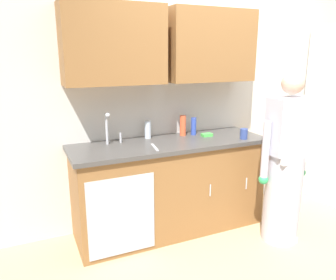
# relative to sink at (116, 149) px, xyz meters

# --- Properties ---
(ground_plane) EXTENTS (9.00, 9.00, 0.00)m
(ground_plane) POSITION_rel_sink_xyz_m (1.10, -0.71, -0.93)
(ground_plane) COLOR tan
(kitchen_wall_with_uppers) EXTENTS (4.80, 0.44, 2.70)m
(kitchen_wall_with_uppers) POSITION_rel_sink_xyz_m (0.96, 0.29, 0.55)
(kitchen_wall_with_uppers) COLOR beige
(kitchen_wall_with_uppers) RESTS_ON ground
(counter_cabinet) EXTENTS (1.90, 0.62, 0.90)m
(counter_cabinet) POSITION_rel_sink_xyz_m (0.54, -0.01, -0.48)
(counter_cabinet) COLOR brown
(counter_cabinet) RESTS_ON ground
(countertop) EXTENTS (1.96, 0.66, 0.04)m
(countertop) POSITION_rel_sink_xyz_m (0.55, -0.01, -0.01)
(countertop) COLOR #474442
(countertop) RESTS_ON counter_cabinet
(sink) EXTENTS (0.50, 0.36, 0.35)m
(sink) POSITION_rel_sink_xyz_m (0.00, 0.00, 0.00)
(sink) COLOR #B7BABF
(sink) RESTS_ON counter_cabinet
(person_at_sink) EXTENTS (0.55, 0.34, 1.62)m
(person_at_sink) POSITION_rel_sink_xyz_m (1.45, -0.63, -0.23)
(person_at_sink) COLOR white
(person_at_sink) RESTS_ON ground
(bottle_cleaner_spray) EXTENTS (0.07, 0.07, 0.21)m
(bottle_cleaner_spray) POSITION_rel_sink_xyz_m (0.77, 0.16, 0.12)
(bottle_cleaner_spray) COLOR #E05933
(bottle_cleaner_spray) RESTS_ON countertop
(bottle_water_tall) EXTENTS (0.06, 0.06, 0.18)m
(bottle_water_tall) POSITION_rel_sink_xyz_m (0.39, 0.20, 0.11)
(bottle_water_tall) COLOR silver
(bottle_water_tall) RESTS_ON countertop
(bottle_dish_liquid) EXTENTS (0.06, 0.06, 0.18)m
(bottle_dish_liquid) POSITION_rel_sink_xyz_m (0.89, 0.15, 0.11)
(bottle_dish_liquid) COLOR #334CB2
(bottle_dish_liquid) RESTS_ON countertop
(cup_by_sink) EXTENTS (0.08, 0.08, 0.11)m
(cup_by_sink) POSITION_rel_sink_xyz_m (1.27, -0.22, 0.07)
(cup_by_sink) COLOR #33478C
(cup_by_sink) RESTS_ON countertop
(knife_on_counter) EXTENTS (0.06, 0.24, 0.01)m
(knife_on_counter) POSITION_rel_sink_xyz_m (0.33, -0.14, 0.02)
(knife_on_counter) COLOR silver
(knife_on_counter) RESTS_ON countertop
(sponge) EXTENTS (0.11, 0.07, 0.03)m
(sponge) POSITION_rel_sink_xyz_m (0.98, 0.03, 0.03)
(sponge) COLOR #4CBF4C
(sponge) RESTS_ON countertop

